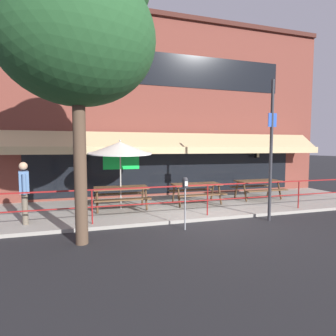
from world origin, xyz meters
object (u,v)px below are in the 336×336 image
at_px(picnic_table_centre, 197,188).
at_px(street_sign_pole, 271,149).
at_px(parking_meter_near, 185,187).
at_px(picnic_table_right, 258,184).
at_px(street_tree_curbside, 81,28).
at_px(pedestrian_walking, 24,189).
at_px(patio_umbrella_left, 120,148).
at_px(picnic_table_left, 121,192).

xyz_separation_m(picnic_table_centre, street_sign_pole, (1.39, -2.38, 1.44)).
distance_m(picnic_table_centre, parking_meter_near, 2.90).
bearing_deg(picnic_table_right, street_sign_pole, -118.58).
height_order(parking_meter_near, street_tree_curbside, street_tree_curbside).
bearing_deg(picnic_table_right, pedestrian_walking, -171.33).
distance_m(pedestrian_walking, street_sign_pole, 7.13).
xyz_separation_m(picnic_table_right, patio_umbrella_left, (-5.60, -0.15, 1.47)).
height_order(picnic_table_right, street_sign_pole, street_sign_pole).
relative_size(picnic_table_left, picnic_table_right, 1.00).
bearing_deg(street_sign_pole, picnic_table_left, 151.28).
xyz_separation_m(patio_umbrella_left, parking_meter_near, (1.43, -2.58, -1.03)).
bearing_deg(picnic_table_right, picnic_table_left, -176.96).
xyz_separation_m(street_sign_pole, street_tree_curbside, (-5.27, -0.51, 2.60)).
relative_size(pedestrian_walking, street_tree_curbside, 0.26).
bearing_deg(picnic_table_centre, pedestrian_walking, -169.18).
height_order(patio_umbrella_left, street_sign_pole, street_sign_pole).
bearing_deg(picnic_table_centre, street_tree_curbside, -143.35).
height_order(pedestrian_walking, street_sign_pole, street_sign_pole).
bearing_deg(street_tree_curbside, pedestrian_walking, 132.02).
bearing_deg(pedestrian_walking, parking_meter_near, -19.33).
height_order(picnic_table_centre, street_tree_curbside, street_tree_curbside).
bearing_deg(patio_umbrella_left, parking_meter_near, -61.01).
distance_m(pedestrian_walking, parking_meter_near, 4.42).
relative_size(picnic_table_centre, street_sign_pole, 0.43).
relative_size(patio_umbrella_left, street_sign_pole, 0.57).
distance_m(picnic_table_left, patio_umbrella_left, 1.48).
relative_size(picnic_table_centre, street_tree_curbside, 0.27).
bearing_deg(parking_meter_near, pedestrian_walking, 160.67).
height_order(picnic_table_left, picnic_table_right, same).
relative_size(picnic_table_right, street_tree_curbside, 0.27).
xyz_separation_m(patio_umbrella_left, pedestrian_walking, (-2.74, -1.12, -1.12)).
relative_size(picnic_table_right, pedestrian_walking, 1.05).
bearing_deg(street_tree_curbside, picnic_table_centre, 36.65).
height_order(picnic_table_left, pedestrian_walking, pedestrian_walking).
relative_size(street_sign_pole, street_tree_curbside, 0.64).
relative_size(patio_umbrella_left, street_tree_curbside, 0.36).
bearing_deg(patio_umbrella_left, street_sign_pole, -30.21).
distance_m(picnic_table_left, picnic_table_right, 5.61).
bearing_deg(picnic_table_right, picnic_table_centre, -175.65).
bearing_deg(parking_meter_near, picnic_table_centre, 61.52).
height_order(picnic_table_right, street_tree_curbside, street_tree_curbside).
xyz_separation_m(picnic_table_left, street_sign_pole, (4.19, -2.29, 1.44)).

